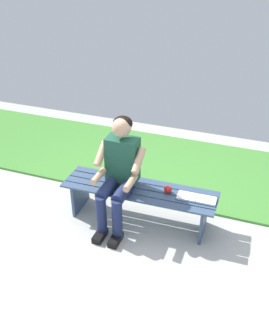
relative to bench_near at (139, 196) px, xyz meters
name	(u,v)px	position (x,y,z in m)	size (l,w,h in m)	color
ground_plane	(11,257)	(1.03, 1.00, -0.35)	(10.00, 7.00, 0.04)	#B2B2AD
grass_strip	(169,166)	(0.00, -1.24, -0.31)	(9.00, 1.74, 0.03)	#478C38
bench_near	(139,196)	(0.00, 0.00, 0.00)	(1.71, 0.49, 0.43)	#384C6B
person_seated	(119,171)	(0.20, 0.10, 0.34)	(0.50, 0.69, 1.23)	#1E513D
apple	(168,190)	(-0.31, -0.03, 0.14)	(0.08, 0.08, 0.08)	red
book_open	(197,198)	(-0.63, -0.02, 0.11)	(0.42, 0.17, 0.02)	white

